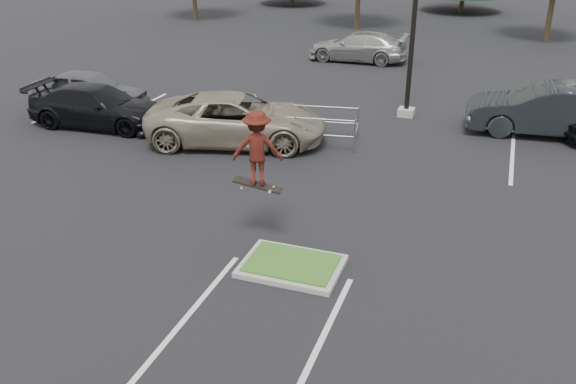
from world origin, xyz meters
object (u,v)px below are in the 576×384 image
(car_l_tan, at_px, (235,119))
(car_l_grey, at_px, (91,90))
(skateboarder, at_px, (257,148))
(car_r_charc, at_px, (548,110))
(car_far_silver, at_px, (358,47))
(car_l_black, at_px, (98,106))
(cart_corral, at_px, (285,121))

(car_l_tan, height_order, car_l_grey, car_l_tan)
(skateboarder, height_order, car_r_charc, skateboarder)
(skateboarder, bearing_deg, car_r_charc, -141.59)
(skateboarder, distance_m, car_far_silver, 19.90)
(car_l_black, height_order, car_r_charc, car_r_charc)
(car_r_charc, bearing_deg, car_far_silver, -139.94)
(car_r_charc, bearing_deg, cart_corral, -70.61)
(cart_corral, xyz_separation_m, car_l_tan, (-1.55, -0.74, 0.12))
(car_far_silver, bearing_deg, skateboarder, 6.51)
(cart_corral, distance_m, car_l_tan, 1.72)
(car_l_grey, relative_size, car_r_charc, 0.83)
(cart_corral, distance_m, car_r_charc, 9.25)
(car_l_black, distance_m, car_r_charc, 16.14)
(car_l_grey, bearing_deg, car_l_black, -140.97)
(car_l_black, bearing_deg, car_r_charc, -77.54)
(cart_corral, distance_m, car_l_grey, 8.60)
(car_r_charc, bearing_deg, car_l_tan, -70.35)
(skateboarder, bearing_deg, car_l_black, -53.33)
(cart_corral, distance_m, skateboarder, 7.16)
(car_l_grey, bearing_deg, cart_corral, -99.36)
(car_far_silver, bearing_deg, car_l_grey, -33.71)
(car_l_tan, xyz_separation_m, car_l_grey, (-7.00, 1.64, -0.06))
(car_l_grey, bearing_deg, skateboarder, -129.93)
(car_l_tan, distance_m, car_l_grey, 7.19)
(car_l_black, relative_size, car_r_charc, 0.94)
(car_l_black, distance_m, car_far_silver, 15.12)
(car_l_black, bearing_deg, car_far_silver, -28.88)
(skateboarder, bearing_deg, car_far_silver, -102.17)
(cart_corral, xyz_separation_m, car_l_black, (-7.05, -0.74, 0.03))
(car_l_black, distance_m, car_l_grey, 2.23)
(car_l_tan, xyz_separation_m, car_l_black, (-5.50, 0.00, -0.09))
(car_l_grey, xyz_separation_m, car_r_charc, (17.00, 2.86, 0.12))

